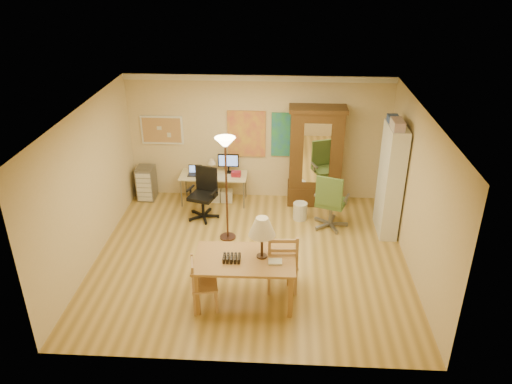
# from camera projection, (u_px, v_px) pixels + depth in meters

# --- Properties ---
(floor) EXTENTS (5.50, 5.50, 0.00)m
(floor) POSITION_uv_depth(u_px,v_px,m) (251.00, 258.00, 8.92)
(floor) COLOR olive
(floor) RESTS_ON ground
(crown_molding) EXTENTS (5.50, 0.08, 0.12)m
(crown_molding) POSITION_uv_depth(u_px,v_px,m) (258.00, 78.00, 9.95)
(crown_molding) COLOR white
(crown_molding) RESTS_ON floor
(corkboard) EXTENTS (0.90, 0.04, 0.62)m
(corkboard) POSITION_uv_depth(u_px,v_px,m) (162.00, 130.00, 10.57)
(corkboard) COLOR tan
(corkboard) RESTS_ON floor
(art_panel_left) EXTENTS (0.80, 0.04, 1.00)m
(art_panel_left) POSITION_uv_depth(u_px,v_px,m) (247.00, 134.00, 10.50)
(art_panel_left) COLOR yellow
(art_panel_left) RESTS_ON floor
(art_panel_right) EXTENTS (0.75, 0.04, 0.95)m
(art_panel_right) POSITION_uv_depth(u_px,v_px,m) (289.00, 135.00, 10.45)
(art_panel_right) COLOR teal
(art_panel_right) RESTS_ON floor
(dining_table) EXTENTS (1.55, 0.94, 1.44)m
(dining_table) POSITION_uv_depth(u_px,v_px,m) (251.00, 250.00, 7.49)
(dining_table) COLOR olive
(dining_table) RESTS_ON floor
(ladder_chair_back) EXTENTS (0.51, 0.49, 1.05)m
(ladder_chair_back) POSITION_uv_depth(u_px,v_px,m) (282.00, 263.00, 7.91)
(ladder_chair_back) COLOR #A88A4C
(ladder_chair_back) RESTS_ON floor
(ladder_chair_left) EXTENTS (0.45, 0.47, 0.87)m
(ladder_chair_left) POSITION_uv_depth(u_px,v_px,m) (203.00, 285.00, 7.53)
(ladder_chair_left) COLOR #A88A4C
(ladder_chair_left) RESTS_ON floor
(torchiere_lamp) EXTENTS (0.37, 0.37, 2.02)m
(torchiere_lamp) POSITION_uv_depth(u_px,v_px,m) (226.00, 159.00, 8.81)
(torchiere_lamp) COLOR #45291B
(torchiere_lamp) RESTS_ON floor
(computer_desk) EXTENTS (1.41, 0.62, 1.07)m
(computer_desk) POSITION_uv_depth(u_px,v_px,m) (215.00, 185.00, 10.72)
(computer_desk) COLOR beige
(computer_desk) RESTS_ON floor
(office_chair_black) EXTENTS (0.65, 0.65, 1.05)m
(office_chair_black) POSITION_uv_depth(u_px,v_px,m) (204.00, 205.00, 10.13)
(office_chair_black) COLOR black
(office_chair_black) RESTS_ON floor
(office_chair_green) EXTENTS (0.71, 0.71, 1.16)m
(office_chair_green) POSITION_uv_depth(u_px,v_px,m) (330.00, 213.00, 9.76)
(office_chair_green) COLOR slate
(office_chair_green) RESTS_ON floor
(drawer_cart) EXTENTS (0.37, 0.44, 0.73)m
(drawer_cart) POSITION_uv_depth(u_px,v_px,m) (146.00, 183.00, 10.86)
(drawer_cart) COLOR slate
(drawer_cart) RESTS_ON floor
(armoire) EXTENTS (1.16, 0.55, 2.13)m
(armoire) POSITION_uv_depth(u_px,v_px,m) (315.00, 163.00, 10.45)
(armoire) COLOR #3E2911
(armoire) RESTS_ON floor
(bookshelf) EXTENTS (0.32, 0.86, 2.14)m
(bookshelf) POSITION_uv_depth(u_px,v_px,m) (390.00, 181.00, 9.31)
(bookshelf) COLOR white
(bookshelf) RESTS_ON floor
(wastebin) EXTENTS (0.29, 0.29, 0.36)m
(wastebin) POSITION_uv_depth(u_px,v_px,m) (300.00, 211.00, 10.11)
(wastebin) COLOR silver
(wastebin) RESTS_ON floor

